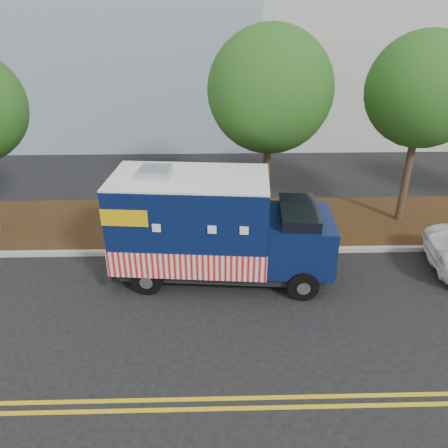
{
  "coord_description": "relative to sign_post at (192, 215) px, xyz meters",
  "views": [
    {
      "loc": [
        -0.46,
        -10.8,
        7.22
      ],
      "look_at": [
        -0.15,
        0.6,
        1.46
      ],
      "focal_mm": 35.0,
      "sensor_mm": 36.0,
      "label": 1
    }
  ],
  "objects": [
    {
      "name": "curb",
      "position": [
        1.15,
        -0.41,
        -1.12
      ],
      "size": [
        120.0,
        0.18,
        0.15
      ],
      "primitive_type": "cube",
      "color": "#9E9E99",
      "rests_on": "ground"
    },
    {
      "name": "tree_c",
      "position": [
        7.49,
        1.65,
        3.54
      ],
      "size": [
        3.71,
        3.71,
        6.61
      ],
      "color": "#38281C",
      "rests_on": "ground"
    },
    {
      "name": "mulch_strip",
      "position": [
        1.15,
        1.69,
        -1.12
      ],
      "size": [
        120.0,
        4.0,
        0.15
      ],
      "primitive_type": "cube",
      "color": "black",
      "rests_on": "ground"
    },
    {
      "name": "food_truck",
      "position": [
        0.6,
        -1.63,
        0.3
      ],
      "size": [
        6.46,
        2.9,
        3.31
      ],
      "rotation": [
        0.0,
        0.0,
        -0.09
      ],
      "color": "black",
      "rests_on": "ground"
    },
    {
      "name": "tree_b",
      "position": [
        2.56,
        1.77,
        3.55
      ],
      "size": [
        4.05,
        4.05,
        6.78
      ],
      "color": "#38281C",
      "rests_on": "ground"
    },
    {
      "name": "centerline_near",
      "position": [
        1.15,
        -6.26,
        -1.19
      ],
      "size": [
        120.0,
        0.1,
        0.01
      ],
      "primitive_type": "cube",
      "color": "gold",
      "rests_on": "ground"
    },
    {
      "name": "sign_post",
      "position": [
        0.0,
        0.0,
        0.0
      ],
      "size": [
        0.06,
        0.06,
        2.4
      ],
      "primitive_type": "cube",
      "color": "#473828",
      "rests_on": "ground"
    },
    {
      "name": "centerline_far",
      "position": [
        1.15,
        -6.51,
        -1.19
      ],
      "size": [
        120.0,
        0.1,
        0.01
      ],
      "primitive_type": "cube",
      "color": "gold",
      "rests_on": "ground"
    },
    {
      "name": "ground",
      "position": [
        1.15,
        -1.81,
        -1.2
      ],
      "size": [
        120.0,
        120.0,
        0.0
      ],
      "primitive_type": "plane",
      "color": "black",
      "rests_on": "ground"
    }
  ]
}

